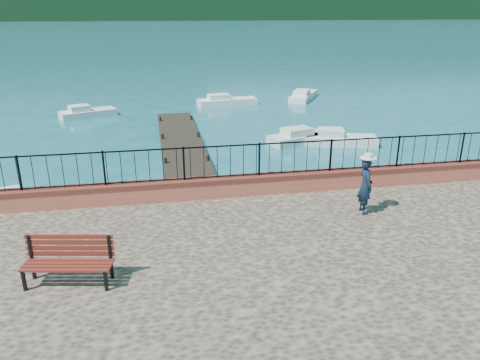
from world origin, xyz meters
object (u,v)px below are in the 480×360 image
object	(u,v)px
person	(365,186)
boat_1	(341,136)
park_bench	(69,270)
boat_5	(304,94)
boat_4	(227,99)
boat_2	(307,134)
boat_0	(18,200)
boat_3	(88,110)

from	to	relation	value
person	boat_1	distance (m)	11.29
park_bench	person	size ratio (longest dim) A/B	1.19
boat_5	park_bench	bearing A→B (deg)	-176.99
person	boat_4	xyz separation A→B (m)	(-0.22, 21.77, -1.57)
boat_4	boat_5	xyz separation A→B (m)	(6.01, 1.20, 0.00)
boat_4	boat_5	size ratio (longest dim) A/B	0.98
boat_2	boat_5	bearing A→B (deg)	55.14
boat_1	boat_2	distance (m)	1.73
boat_0	boat_3	xyz separation A→B (m)	(0.57, 14.84, 0.00)
boat_2	boat_3	xyz separation A→B (m)	(-11.71, 8.16, 0.00)
person	boat_4	size ratio (longest dim) A/B	0.37
boat_0	boat_5	distance (m)	24.19
boat_1	boat_2	bearing A→B (deg)	167.55
boat_1	boat_5	distance (m)	12.59
park_bench	boat_4	xyz separation A→B (m)	(7.09, 23.96, -1.10)
park_bench	person	distance (m)	7.64
person	boat_0	xyz separation A→B (m)	(-10.06, 4.70, -1.57)
boat_1	boat_5	bearing A→B (deg)	96.83
boat_1	boat_4	bearing A→B (deg)	125.66
boat_3	boat_5	world-z (taller)	same
boat_3	boat_0	bearing A→B (deg)	-114.67
person	boat_5	distance (m)	23.73
boat_2	boat_4	distance (m)	10.68
person	boat_2	xyz separation A→B (m)	(2.22, 11.37, -1.57)
person	boat_4	bearing A→B (deg)	3.81
person	boat_3	xyz separation A→B (m)	(-9.49, 19.54, -1.57)
boat_0	boat_4	xyz separation A→B (m)	(9.84, 17.07, 0.00)
boat_3	boat_4	size ratio (longest dim) A/B	0.81
person	boat_3	bearing A→B (deg)	29.14
boat_4	boat_5	distance (m)	6.13
boat_0	park_bench	bearing A→B (deg)	-79.16
park_bench	boat_5	xyz separation A→B (m)	(13.10, 25.16, -1.10)
boat_1	boat_3	distance (m)	15.99
park_bench	boat_3	bearing A→B (deg)	106.58
park_bench	boat_1	xyz separation A→B (m)	(11.04, 12.74, -1.10)
boat_0	boat_5	bearing A→B (deg)	38.09
person	boat_1	bearing A→B (deg)	-16.27
boat_5	boat_0	bearing A→B (deg)	169.56
park_bench	boat_0	xyz separation A→B (m)	(-2.75, 6.89, -1.10)
boat_3	boat_5	xyz separation A→B (m)	(15.28, 3.43, 0.00)
park_bench	boat_3	size ratio (longest dim) A/B	0.55
boat_3	boat_4	bearing A→B (deg)	-8.93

